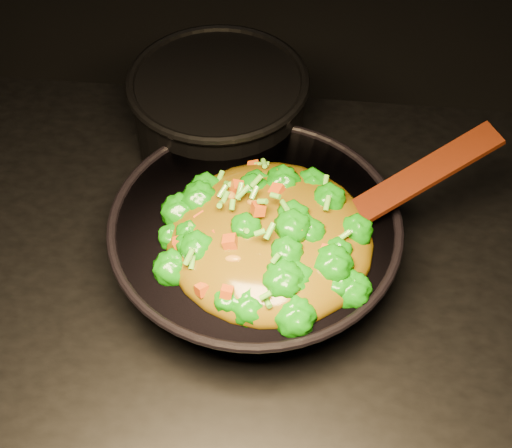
# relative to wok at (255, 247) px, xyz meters

# --- Properties ---
(wok) EXTENTS (0.37, 0.37, 0.10)m
(wok) POSITION_rel_wok_xyz_m (0.00, 0.00, 0.00)
(wok) COLOR black
(wok) RESTS_ON stovetop
(stir_fry) EXTENTS (0.29, 0.29, 0.09)m
(stir_fry) POSITION_rel_wok_xyz_m (0.02, -0.03, 0.09)
(stir_fry) COLOR #147408
(stir_fry) RESTS_ON wok
(spatula) EXTENTS (0.23, 0.15, 0.10)m
(spatula) POSITION_rel_wok_xyz_m (0.18, 0.04, 0.09)
(spatula) COLOR #3D1104
(spatula) RESTS_ON wok
(back_pot) EXTENTS (0.33, 0.33, 0.14)m
(back_pot) POSITION_rel_wok_xyz_m (-0.08, 0.23, 0.02)
(back_pot) COLOR black
(back_pot) RESTS_ON stovetop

